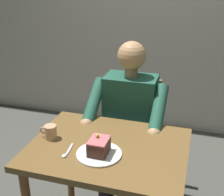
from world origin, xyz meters
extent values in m
cube|color=brown|center=(0.00, 0.00, 0.73)|extent=(0.88, 0.67, 0.04)
cylinder|color=brown|center=(-0.38, -0.28, 0.36)|extent=(0.05, 0.05, 0.73)
cylinder|color=brown|center=(0.38, -0.28, 0.36)|extent=(0.05, 0.05, 0.73)
cube|color=brown|center=(0.00, -0.56, 0.43)|extent=(0.42, 0.42, 0.04)
cube|color=brown|center=(0.00, -0.75, 0.67)|extent=(0.38, 0.04, 0.45)
cylinder|color=brown|center=(-0.18, -0.38, 0.21)|extent=(0.04, 0.04, 0.43)
cylinder|color=brown|center=(0.18, -0.38, 0.21)|extent=(0.04, 0.04, 0.43)
cylinder|color=brown|center=(-0.18, -0.74, 0.21)|extent=(0.04, 0.04, 0.43)
cylinder|color=brown|center=(0.18, -0.74, 0.21)|extent=(0.04, 0.04, 0.43)
cube|color=#225543|center=(0.00, -0.54, 0.71)|extent=(0.36, 0.22, 0.53)
sphere|color=tan|center=(0.00, -0.54, 1.12)|extent=(0.19, 0.19, 0.19)
cylinder|color=tan|center=(0.00, -0.54, 1.01)|extent=(0.09, 0.09, 0.06)
cylinder|color=#225543|center=(-0.22, -0.40, 0.83)|extent=(0.08, 0.33, 0.26)
sphere|color=tan|center=(-0.22, -0.24, 0.72)|extent=(0.09, 0.09, 0.09)
cylinder|color=#225543|center=(0.22, -0.40, 0.83)|extent=(0.08, 0.33, 0.26)
sphere|color=tan|center=(0.22, -0.24, 0.72)|extent=(0.09, 0.09, 0.09)
cylinder|color=#2E2636|center=(-0.09, -0.42, 0.43)|extent=(0.13, 0.38, 0.14)
cylinder|color=#2E2636|center=(0.09, -0.42, 0.43)|extent=(0.13, 0.38, 0.14)
cylinder|color=#2E2636|center=(0.09, -0.24, 0.20)|extent=(0.11, 0.11, 0.41)
cylinder|color=white|center=(0.02, 0.10, 0.75)|extent=(0.24, 0.24, 0.01)
cube|color=#4E291E|center=(0.02, 0.10, 0.79)|extent=(0.10, 0.12, 0.07)
cube|color=#D7676F|center=(0.02, 0.10, 0.83)|extent=(0.10, 0.12, 0.01)
sphere|color=gold|center=(0.03, 0.08, 0.85)|extent=(0.02, 0.02, 0.02)
cylinder|color=tan|center=(0.34, 0.02, 0.79)|extent=(0.07, 0.07, 0.08)
torus|color=tan|center=(0.39, 0.02, 0.79)|extent=(0.05, 0.01, 0.05)
cylinder|color=black|center=(0.34, 0.02, 0.82)|extent=(0.06, 0.06, 0.01)
cube|color=silver|center=(0.19, 0.10, 0.75)|extent=(0.02, 0.11, 0.01)
ellipsoid|color=silver|center=(0.19, 0.17, 0.75)|extent=(0.03, 0.04, 0.01)
camera|label=1|loc=(-0.44, 1.40, 1.66)|focal=48.97mm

